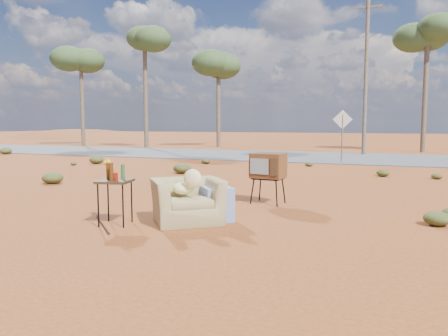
% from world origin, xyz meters
% --- Properties ---
extents(ground, '(140.00, 140.00, 0.00)m').
position_xyz_m(ground, '(0.00, 0.00, 0.00)').
color(ground, '#99491E').
rests_on(ground, ground).
extents(highway, '(140.00, 7.00, 0.04)m').
position_xyz_m(highway, '(0.00, 15.00, 0.02)').
color(highway, '#565659').
rests_on(highway, ground).
extents(dirt_mound, '(26.00, 18.00, 2.00)m').
position_xyz_m(dirt_mound, '(-30.00, 34.00, 0.00)').
color(dirt_mound, brown).
rests_on(dirt_mound, ground).
extents(armchair, '(1.42, 1.47, 0.98)m').
position_xyz_m(armchair, '(0.39, 0.18, 0.46)').
color(armchair, '#968352').
rests_on(armchair, ground).
extents(tv_unit, '(0.70, 0.59, 1.04)m').
position_xyz_m(tv_unit, '(1.11, 2.25, 0.77)').
color(tv_unit, black).
rests_on(tv_unit, ground).
extents(side_table, '(0.62, 0.62, 1.03)m').
position_xyz_m(side_table, '(-0.74, -0.44, 0.76)').
color(side_table, '#352613').
rests_on(side_table, ground).
extents(rusty_bar, '(0.99, 0.99, 0.04)m').
position_xyz_m(rusty_bar, '(-0.87, -0.58, 0.02)').
color(rusty_bar, '#4E1F14').
rests_on(rusty_bar, ground).
extents(road_sign, '(0.78, 0.06, 2.19)m').
position_xyz_m(road_sign, '(1.50, 12.00, 1.50)').
color(road_sign, brown).
rests_on(road_sign, ground).
extents(eucalyptus_far_left, '(3.20, 3.20, 7.10)m').
position_xyz_m(eucalyptus_far_left, '(-18.00, 20.00, 5.94)').
color(eucalyptus_far_left, brown).
rests_on(eucalyptus_far_left, ground).
extents(eucalyptus_left, '(3.20, 3.20, 8.10)m').
position_xyz_m(eucalyptus_left, '(-12.00, 19.00, 6.92)').
color(eucalyptus_left, brown).
rests_on(eucalyptus_left, ground).
extents(eucalyptus_near_left, '(3.20, 3.20, 6.60)m').
position_xyz_m(eucalyptus_near_left, '(-8.00, 22.00, 5.45)').
color(eucalyptus_near_left, brown).
rests_on(eucalyptus_near_left, ground).
extents(eucalyptus_center, '(3.20, 3.20, 7.60)m').
position_xyz_m(eucalyptus_center, '(5.00, 21.00, 6.43)').
color(eucalyptus_center, brown).
rests_on(eucalyptus_center, ground).
extents(utility_pole_center, '(1.40, 0.20, 8.00)m').
position_xyz_m(utility_pole_center, '(2.00, 17.50, 4.15)').
color(utility_pole_center, brown).
rests_on(utility_pole_center, ground).
extents(scrub_patch, '(17.49, 8.07, 0.33)m').
position_xyz_m(scrub_patch, '(-0.82, 4.41, 0.14)').
color(scrub_patch, '#434A20').
rests_on(scrub_patch, ground).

